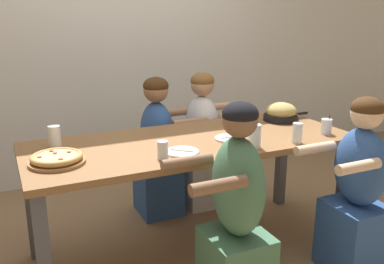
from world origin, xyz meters
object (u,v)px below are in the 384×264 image
(empty_plate_a, at_px, (230,138))
(drinking_glass_c, at_px, (55,137))
(drinking_glass_a, at_px, (297,134))
(drinking_glass_e, at_px, (232,119))
(diner_far_center, at_px, (158,153))
(empty_plate_b, at_px, (182,152))
(drinking_glass_d, at_px, (163,151))
(diner_near_center, at_px, (236,221))
(pizza_board_main, at_px, (57,159))
(cocktail_glass_blue, at_px, (326,127))
(diner_near_right, at_px, (357,195))
(diner_far_midright, at_px, (202,146))
(skillet_bowl, at_px, (281,113))
(drinking_glass_b, at_px, (254,138))

(empty_plate_a, relative_size, drinking_glass_c, 1.40)
(drinking_glass_a, height_order, drinking_glass_e, drinking_glass_a)
(drinking_glass_a, xyz_separation_m, diner_far_center, (-0.56, 0.97, -0.34))
(empty_plate_b, height_order, drinking_glass_d, drinking_glass_d)
(drinking_glass_e, relative_size, diner_far_center, 0.10)
(diner_near_center, bearing_deg, pizza_board_main, 56.30)
(cocktail_glass_blue, bearing_deg, drinking_glass_d, -179.48)
(diner_near_right, bearing_deg, drinking_glass_e, 26.53)
(drinking_glass_e, relative_size, diner_near_right, 0.10)
(drinking_glass_c, distance_m, diner_near_center, 1.17)
(empty_plate_b, xyz_separation_m, diner_far_center, (0.16, 0.85, -0.29))
(drinking_glass_a, relative_size, diner_far_center, 0.11)
(diner_far_midright, height_order, diner_near_center, diner_near_center)
(drinking_glass_e, xyz_separation_m, diner_far_midright, (-0.01, 0.45, -0.33))
(skillet_bowl, distance_m, diner_near_right, 0.86)
(drinking_glass_d, relative_size, diner_far_midright, 0.09)
(drinking_glass_b, bearing_deg, empty_plate_b, 168.21)
(cocktail_glass_blue, bearing_deg, pizza_board_main, 174.64)
(cocktail_glass_blue, xyz_separation_m, diner_near_center, (-0.91, -0.38, -0.31))
(diner_near_center, bearing_deg, drinking_glass_a, -63.81)
(skillet_bowl, xyz_separation_m, drinking_glass_e, (-0.41, 0.02, -0.01))
(drinking_glass_c, bearing_deg, pizza_board_main, -96.30)
(pizza_board_main, height_order, drinking_glass_e, drinking_glass_e)
(drinking_glass_c, bearing_deg, drinking_glass_d, -41.37)
(drinking_glass_c, relative_size, diner_near_right, 0.12)
(drinking_glass_b, bearing_deg, drinking_glass_d, 176.04)
(drinking_glass_a, relative_size, diner_near_center, 0.11)
(cocktail_glass_blue, xyz_separation_m, drinking_glass_d, (-1.17, -0.01, -0.00))
(empty_plate_b, relative_size, drinking_glass_e, 1.78)
(cocktail_glass_blue, relative_size, drinking_glass_c, 0.91)
(drinking_glass_e, bearing_deg, diner_near_right, -63.47)
(drinking_glass_a, distance_m, diner_near_right, 0.51)
(diner_far_midright, bearing_deg, diner_near_center, -18.68)
(empty_plate_a, distance_m, drinking_glass_a, 0.42)
(drinking_glass_d, bearing_deg, skillet_bowl, 21.11)
(drinking_glass_c, bearing_deg, diner_near_right, -26.79)
(empty_plate_a, distance_m, cocktail_glass_blue, 0.67)
(drinking_glass_d, xyz_separation_m, drinking_glass_e, (0.70, 0.45, 0.00))
(diner_near_right, relative_size, diner_near_center, 0.96)
(drinking_glass_d, bearing_deg, cocktail_glass_blue, 0.52)
(pizza_board_main, distance_m, drinking_glass_d, 0.57)
(skillet_bowl, relative_size, diner_far_center, 0.34)
(empty_plate_b, bearing_deg, drinking_glass_e, 35.34)
(diner_near_right, bearing_deg, diner_near_center, 90.00)
(pizza_board_main, xyz_separation_m, diner_far_center, (0.84, 0.73, -0.31))
(skillet_bowl, xyz_separation_m, empty_plate_b, (-0.97, -0.38, -0.05))
(pizza_board_main, distance_m, cocktail_glass_blue, 1.72)
(drinking_glass_a, bearing_deg, empty_plate_b, 170.53)
(cocktail_glass_blue, bearing_deg, skillet_bowl, 98.07)
(empty_plate_b, distance_m, drinking_glass_a, 0.74)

